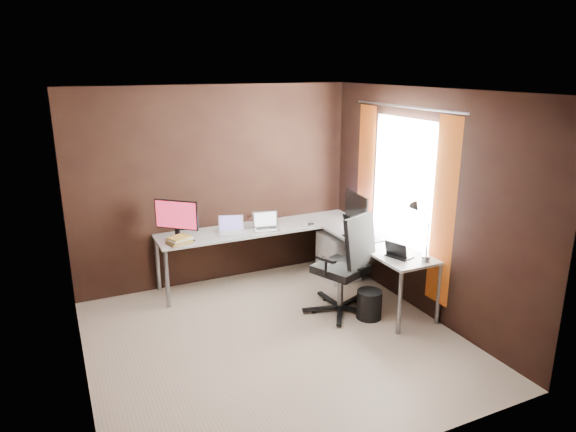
{
  "coord_description": "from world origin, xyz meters",
  "views": [
    {
      "loc": [
        -1.87,
        -4.3,
        2.72
      ],
      "look_at": [
        0.6,
        0.95,
        1.01
      ],
      "focal_mm": 32.0,
      "sensor_mm": 36.0,
      "label": 1
    }
  ],
  "objects_px": {
    "monitor_left": "(176,217)",
    "monitor_right": "(356,210)",
    "office_chair": "(344,284)",
    "desk_lamp": "(419,224)",
    "laptop_silver": "(266,225)",
    "drawer_pedestal": "(339,256)",
    "laptop_white": "(231,229)",
    "laptop_black_small": "(398,254)",
    "laptop_black_big": "(360,234)",
    "book_stack": "(179,240)",
    "wastebasket": "(369,304)"
  },
  "relations": [
    {
      "from": "laptop_black_big",
      "to": "wastebasket",
      "type": "xyz_separation_m",
      "value": [
        -0.2,
        -0.54,
        -0.63
      ]
    },
    {
      "from": "book_stack",
      "to": "wastebasket",
      "type": "xyz_separation_m",
      "value": [
        1.78,
        -1.3,
        -0.61
      ]
    },
    {
      "from": "monitor_right",
      "to": "desk_lamp",
      "type": "height_order",
      "value": "desk_lamp"
    },
    {
      "from": "laptop_silver",
      "to": "wastebasket",
      "type": "height_order",
      "value": "laptop_silver"
    },
    {
      "from": "drawer_pedestal",
      "to": "laptop_black_small",
      "type": "height_order",
      "value": "laptop_black_small"
    },
    {
      "from": "desk_lamp",
      "to": "office_chair",
      "type": "bearing_deg",
      "value": 146.65
    },
    {
      "from": "monitor_left",
      "to": "laptop_black_small",
      "type": "relative_size",
      "value": 1.51
    },
    {
      "from": "book_stack",
      "to": "desk_lamp",
      "type": "height_order",
      "value": "desk_lamp"
    },
    {
      "from": "wastebasket",
      "to": "laptop_silver",
      "type": "bearing_deg",
      "value": 115.22
    },
    {
      "from": "laptop_silver",
      "to": "book_stack",
      "type": "height_order",
      "value": "laptop_silver"
    },
    {
      "from": "monitor_left",
      "to": "laptop_white",
      "type": "bearing_deg",
      "value": 36.83
    },
    {
      "from": "laptop_silver",
      "to": "laptop_black_big",
      "type": "xyz_separation_m",
      "value": [
        0.86,
        -0.84,
        0.01
      ]
    },
    {
      "from": "drawer_pedestal",
      "to": "laptop_silver",
      "type": "distance_m",
      "value": 1.07
    },
    {
      "from": "laptop_black_big",
      "to": "book_stack",
      "type": "distance_m",
      "value": 2.12
    },
    {
      "from": "laptop_black_big",
      "to": "monitor_left",
      "type": "bearing_deg",
      "value": 59.38
    },
    {
      "from": "laptop_white",
      "to": "book_stack",
      "type": "xyz_separation_m",
      "value": [
        -0.68,
        -0.13,
        -0.01
      ]
    },
    {
      "from": "monitor_right",
      "to": "laptop_black_big",
      "type": "bearing_deg",
      "value": 164.43
    },
    {
      "from": "laptop_silver",
      "to": "drawer_pedestal",
      "type": "bearing_deg",
      "value": -4.03
    },
    {
      "from": "monitor_left",
      "to": "laptop_black_big",
      "type": "distance_m",
      "value": 2.18
    },
    {
      "from": "laptop_black_big",
      "to": "desk_lamp",
      "type": "height_order",
      "value": "desk_lamp"
    },
    {
      "from": "monitor_right",
      "to": "wastebasket",
      "type": "bearing_deg",
      "value": 165.97
    },
    {
      "from": "laptop_black_big",
      "to": "book_stack",
      "type": "bearing_deg",
      "value": 64.05
    },
    {
      "from": "laptop_black_small",
      "to": "book_stack",
      "type": "relative_size",
      "value": 1.01
    },
    {
      "from": "drawer_pedestal",
      "to": "wastebasket",
      "type": "height_order",
      "value": "drawer_pedestal"
    },
    {
      "from": "desk_lamp",
      "to": "wastebasket",
      "type": "relative_size",
      "value": 2.01
    },
    {
      "from": "monitor_left",
      "to": "laptop_silver",
      "type": "height_order",
      "value": "monitor_left"
    },
    {
      "from": "monitor_left",
      "to": "monitor_right",
      "type": "height_order",
      "value": "monitor_right"
    },
    {
      "from": "laptop_black_big",
      "to": "office_chair",
      "type": "height_order",
      "value": "office_chair"
    },
    {
      "from": "book_stack",
      "to": "office_chair",
      "type": "xyz_separation_m",
      "value": [
        1.59,
        -1.05,
        -0.42
      ]
    },
    {
      "from": "monitor_left",
      "to": "laptop_black_big",
      "type": "xyz_separation_m",
      "value": [
        1.96,
        -0.94,
        -0.21
      ]
    },
    {
      "from": "laptop_white",
      "to": "office_chair",
      "type": "height_order",
      "value": "office_chair"
    },
    {
      "from": "drawer_pedestal",
      "to": "office_chair",
      "type": "xyz_separation_m",
      "value": [
        -0.46,
        -0.88,
        0.05
      ]
    },
    {
      "from": "laptop_black_big",
      "to": "desk_lamp",
      "type": "distance_m",
      "value": 0.93
    },
    {
      "from": "laptop_silver",
      "to": "wastebasket",
      "type": "distance_m",
      "value": 1.65
    },
    {
      "from": "laptop_black_big",
      "to": "desk_lamp",
      "type": "relative_size",
      "value": 0.69
    },
    {
      "from": "monitor_left",
      "to": "wastebasket",
      "type": "relative_size",
      "value": 1.47
    },
    {
      "from": "monitor_right",
      "to": "book_stack",
      "type": "height_order",
      "value": "monitor_right"
    },
    {
      "from": "monitor_right",
      "to": "laptop_black_small",
      "type": "xyz_separation_m",
      "value": [
        -0.07,
        -0.96,
        -0.24
      ]
    },
    {
      "from": "book_stack",
      "to": "office_chair",
      "type": "height_order",
      "value": "office_chair"
    },
    {
      "from": "laptop_black_small",
      "to": "laptop_black_big",
      "type": "bearing_deg",
      "value": -15.45
    },
    {
      "from": "wastebasket",
      "to": "laptop_black_small",
      "type": "bearing_deg",
      "value": -28.68
    },
    {
      "from": "monitor_left",
      "to": "laptop_white",
      "type": "distance_m",
      "value": 0.69
    },
    {
      "from": "laptop_white",
      "to": "laptop_black_big",
      "type": "bearing_deg",
      "value": -16.55
    },
    {
      "from": "laptop_white",
      "to": "office_chair",
      "type": "relative_size",
      "value": 0.3
    },
    {
      "from": "drawer_pedestal",
      "to": "laptop_silver",
      "type": "bearing_deg",
      "value": 164.77
    },
    {
      "from": "laptop_silver",
      "to": "monitor_left",
      "type": "bearing_deg",
      "value": -173.81
    },
    {
      "from": "office_chair",
      "to": "desk_lamp",
      "type": "bearing_deg",
      "value": -66.86
    },
    {
      "from": "monitor_left",
      "to": "laptop_black_big",
      "type": "height_order",
      "value": "monitor_left"
    },
    {
      "from": "monitor_left",
      "to": "book_stack",
      "type": "height_order",
      "value": "monitor_left"
    },
    {
      "from": "desk_lamp",
      "to": "office_chair",
      "type": "distance_m",
      "value": 1.11
    }
  ]
}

